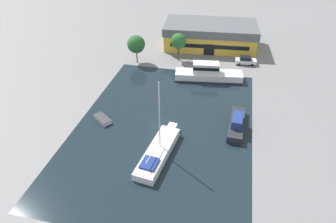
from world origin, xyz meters
TOP-DOWN VIEW (x-y plane):
  - ground_plane at (0.00, 0.00)m, footprint 440.00×440.00m
  - water_canal at (0.00, 0.00)m, footprint 27.31×39.06m
  - warehouse_building at (3.32, 33.81)m, footprint 22.61×13.07m
  - quay_tree_near_building at (-2.60, 24.36)m, footprint 3.34×3.34m
  - quay_tree_by_water at (-11.20, 21.23)m, footprint 3.84×3.84m
  - parked_car at (12.11, 25.58)m, footprint 4.60×2.30m
  - sailboat_moored at (0.75, -6.35)m, footprint 4.26×12.15m
  - motor_cruiser at (4.85, 16.97)m, footprint 13.63×5.18m
  - small_dinghy at (-10.11, -0.56)m, footprint 3.67×3.31m
  - cabin_boat at (11.14, 2.43)m, footprint 2.55×8.50m

SIDE VIEW (x-z plane):
  - ground_plane at x=0.00m, z-range 0.00..0.00m
  - water_canal at x=0.00m, z-range 0.00..0.01m
  - small_dinghy at x=-10.11m, z-range 0.01..0.61m
  - sailboat_moored at x=0.75m, z-range -5.04..6.39m
  - cabin_boat at x=11.14m, z-range -0.34..2.08m
  - parked_car at x=12.11m, z-range -0.01..1.75m
  - motor_cruiser at x=4.85m, z-range -0.50..3.05m
  - warehouse_building at x=3.32m, z-range 0.04..5.61m
  - quay_tree_by_water at x=-11.20m, z-range 1.12..7.22m
  - quay_tree_near_building at x=-2.60m, z-range 1.34..7.41m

